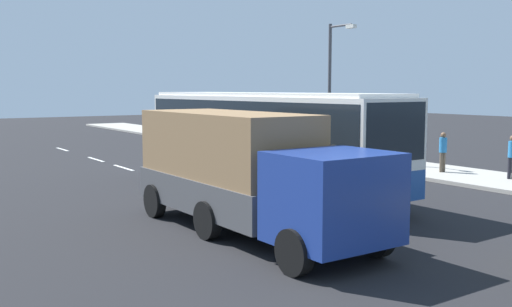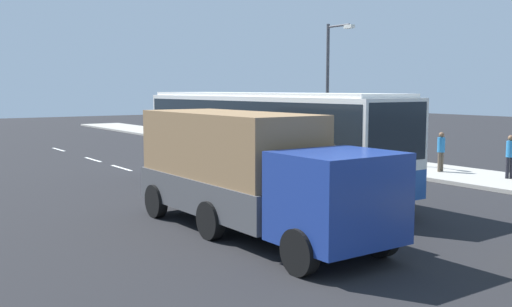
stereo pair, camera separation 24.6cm
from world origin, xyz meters
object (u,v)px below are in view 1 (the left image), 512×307
at_px(pedestrian_at_crossing, 512,154).
at_px(pedestrian_near_curb, 443,149).
at_px(cargo_truck, 245,170).
at_px(street_lamp, 332,83).
at_px(coach_bus, 263,131).

bearing_deg(pedestrian_at_crossing, pedestrian_near_curb, -123.85).
bearing_deg(pedestrian_near_curb, cargo_truck, 108.49).
distance_m(pedestrian_near_curb, pedestrian_at_crossing, 2.90).
bearing_deg(street_lamp, pedestrian_near_curb, 16.05).
distance_m(cargo_truck, street_lamp, 14.51).
xyz_separation_m(cargo_truck, street_lamp, (-9.21, 10.96, 2.36)).
relative_size(pedestrian_near_curb, street_lamp, 0.26).
bearing_deg(street_lamp, cargo_truck, -49.96).
bearing_deg(coach_bus, cargo_truck, -40.75).
relative_size(coach_bus, street_lamp, 1.84).
xyz_separation_m(cargo_truck, pedestrian_near_curb, (-3.77, 12.53, -0.51)).
distance_m(cargo_truck, pedestrian_near_curb, 13.09).
distance_m(coach_bus, pedestrian_near_curb, 8.85).
relative_size(cargo_truck, pedestrian_at_crossing, 4.81).
height_order(coach_bus, cargo_truck, coach_bus).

